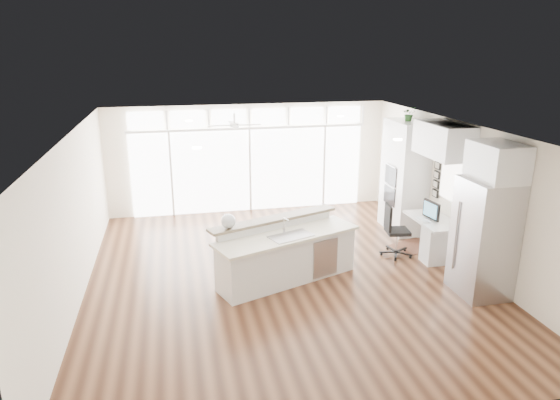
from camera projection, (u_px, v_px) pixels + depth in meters
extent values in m
cube|color=#3A1F12|center=(284.00, 276.00, 9.22)|extent=(7.00, 8.00, 0.02)
cube|color=white|center=(284.00, 130.00, 8.42)|extent=(7.00, 8.00, 0.02)
cube|color=white|center=(249.00, 158.00, 12.55)|extent=(7.00, 0.04, 2.70)
cube|color=white|center=(370.00, 324.00, 5.09)|extent=(7.00, 0.04, 2.70)
cube|color=white|center=(75.00, 220.00, 8.11)|extent=(0.04, 8.00, 2.70)
cube|color=white|center=(462.00, 194.00, 9.53)|extent=(0.04, 8.00, 2.70)
cube|color=white|center=(250.00, 170.00, 12.59)|extent=(5.80, 0.06, 2.08)
cube|color=white|center=(249.00, 117.00, 12.19)|extent=(5.90, 0.06, 0.40)
cube|color=silver|center=(453.00, 180.00, 9.74)|extent=(0.04, 0.85, 0.85)
cube|color=white|center=(234.00, 121.00, 11.00)|extent=(1.16, 1.16, 0.32)
cube|color=white|center=(282.00, 129.00, 8.61)|extent=(3.40, 3.00, 0.02)
cube|color=white|center=(404.00, 177.00, 11.17)|extent=(0.64, 1.20, 2.50)
cube|color=white|center=(432.00, 237.00, 10.02)|extent=(0.72, 1.30, 0.76)
cube|color=white|center=(444.00, 140.00, 9.45)|extent=(0.64, 1.30, 0.64)
cube|color=#A3A3A8|center=(484.00, 238.00, 8.30)|extent=(0.76, 0.90, 2.00)
cube|color=white|center=(497.00, 162.00, 7.92)|extent=(0.64, 0.90, 0.60)
cube|color=black|center=(437.00, 179.00, 10.37)|extent=(0.06, 0.22, 0.80)
cube|color=white|center=(287.00, 253.00, 8.89)|extent=(2.87, 1.90, 1.07)
cube|color=#361911|center=(412.00, 247.00, 10.52)|extent=(1.09, 0.95, 0.01)
cube|color=black|center=(398.00, 231.00, 9.94)|extent=(0.62, 0.59, 1.06)
sphere|color=silver|center=(228.00, 221.00, 8.52)|extent=(0.30, 0.30, 0.25)
cube|color=black|center=(431.00, 210.00, 9.84)|extent=(0.15, 0.49, 0.40)
cube|color=silver|center=(423.00, 220.00, 9.86)|extent=(0.17, 0.37, 0.02)
imported|color=#2D6029|center=(409.00, 115.00, 10.77)|extent=(0.31, 0.34, 0.24)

